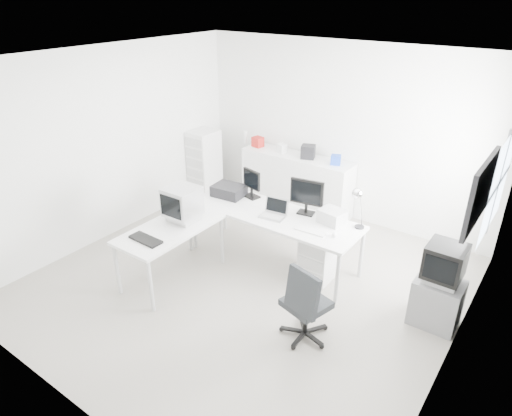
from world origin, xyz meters
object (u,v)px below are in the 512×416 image
Objects in this scene: tv_cabinet at (436,302)px; sideboard at (296,183)px; crt_tv at (444,265)px; lcd_monitor_small at (252,184)px; filing_cabinet at (205,164)px; main_desk at (273,238)px; crt_monitor at (182,204)px; drawer_pedestal at (320,257)px; laptop at (273,211)px; inkjet_printer at (229,191)px; office_chair at (307,300)px; lcd_monitor_large at (307,197)px; laser_printer at (332,216)px; side_desk at (172,253)px.

tv_cabinet is 3.29m from sideboard.
lcd_monitor_small is at bearing 174.70° from crt_tv.
filing_cabinet is at bearing 165.45° from lcd_monitor_small.
sideboard reaches higher than main_desk.
crt_monitor is 2.49m from filing_cabinet.
filing_cabinet is at bearing 159.51° from drawer_pedestal.
sideboard is at bearing 104.55° from laptop.
inkjet_printer is 0.36m from lcd_monitor_small.
crt_monitor reaches higher than main_desk.
inkjet_printer is at bearing 164.75° from office_chair.
sideboard is at bearing 110.93° from main_desk.
tv_cabinet is (1.88, -0.26, -0.71)m from lcd_monitor_large.
crt_tv reaches higher than tv_cabinet.
office_chair is (1.69, -1.32, -0.47)m from lcd_monitor_small.
crt_monitor is at bearing -54.70° from filing_cabinet.
filing_cabinet is at bearing 137.90° from inkjet_printer.
lcd_monitor_large is at bearing 42.68° from laptop.
lcd_monitor_large is 2.02m from tv_cabinet.
laser_printer reaches higher than tv_cabinet.
laser_printer reaches higher than inkjet_printer.
side_desk is 3.27m from tv_cabinet.
drawer_pedestal is 2.06m from sideboard.
inkjet_printer is 1.43× the size of laser_printer.
office_chair reaches higher than inkjet_printer.
lcd_monitor_small is 0.42× the size of office_chair.
inkjet_printer is 0.37× the size of filing_cabinet.
laptop is 1.50m from office_chair.
main_desk reaches higher than tv_cabinet.
lcd_monitor_small is (-0.55, 0.25, 0.58)m from main_desk.
laptop is 0.31× the size of office_chair.
filing_cabinet reaches higher than drawer_pedestal.
laser_printer is 1.39m from office_chair.
drawer_pedestal is at bearing 177.84° from tv_cabinet.
lcd_monitor_large reaches higher than drawer_pedestal.
inkjet_printer is at bearing 88.89° from crt_monitor.
lcd_monitor_small is (0.30, 0.15, 0.12)m from inkjet_printer.
office_chair is 1.94× the size of crt_tv.
inkjet_printer is at bearing -98.61° from sideboard.
tv_cabinet is at bearing 0.00° from crt_tv.
crt_monitor reaches higher than drawer_pedestal.
crt_tv is 4.65m from filing_cabinet.
laptop is (0.60, -0.35, -0.11)m from lcd_monitor_small.
crt_monitor reaches higher than filing_cabinet.
drawer_pedestal is 0.80m from lcd_monitor_large.
main_desk is 5.40× the size of inkjet_printer.
lcd_monitor_small is 1.98m from filing_cabinet.
office_chair is (0.44, -1.12, 0.19)m from drawer_pedestal.
crt_tv is (1.48, -0.23, -0.05)m from laser_printer.
laser_printer is 3.18m from filing_cabinet.
lcd_monitor_large is at bearing 172.18° from tv_cabinet.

